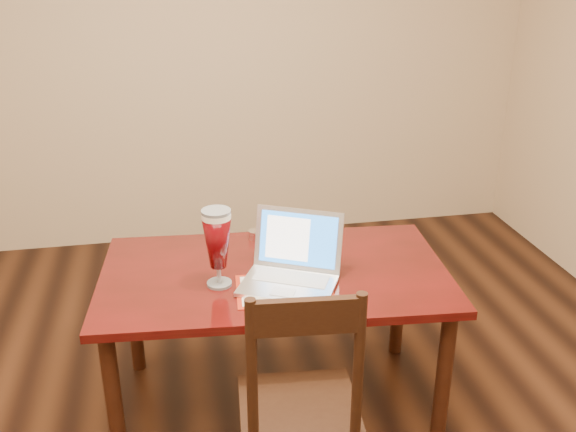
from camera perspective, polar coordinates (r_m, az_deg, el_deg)
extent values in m
cube|color=#CCAE88|center=(4.22, -8.87, 15.16)|extent=(4.50, 0.01, 2.70)
cube|color=#4F0B0A|center=(2.66, -1.20, -5.24)|extent=(1.48, 0.91, 0.04)
cylinder|color=black|center=(2.60, -15.20, -15.75)|extent=(0.06, 0.06, 0.63)
cylinder|color=black|center=(2.70, 13.64, -13.96)|extent=(0.06, 0.06, 0.63)
cylinder|color=black|center=(3.13, -13.57, -8.25)|extent=(0.06, 0.06, 0.63)
cylinder|color=black|center=(3.22, 9.83, -7.05)|extent=(0.06, 0.06, 0.63)
cube|color=#A8230F|center=(2.51, -0.32, -6.54)|extent=(0.39, 0.30, 0.00)
cube|color=silver|center=(2.51, -0.32, -6.50)|extent=(0.36, 0.26, 0.00)
cube|color=silver|center=(2.52, -0.01, -6.20)|extent=(0.43, 0.38, 0.02)
cube|color=silver|center=(2.56, 0.29, -5.50)|extent=(0.31, 0.23, 0.00)
cube|color=silver|center=(2.45, -0.45, -6.79)|extent=(0.11, 0.10, 0.00)
cube|color=silver|center=(2.59, 0.92, -2.08)|extent=(0.35, 0.23, 0.24)
cube|color=blue|center=(2.59, 0.89, -2.10)|extent=(0.31, 0.19, 0.20)
cube|color=white|center=(2.60, -0.04, -2.00)|extent=(0.18, 0.12, 0.17)
cylinder|color=silver|center=(2.56, -6.12, -5.98)|extent=(0.10, 0.10, 0.01)
cylinder|color=silver|center=(2.54, -6.16, -5.17)|extent=(0.02, 0.02, 0.07)
cylinder|color=white|center=(2.43, -6.40, 0.04)|extent=(0.11, 0.11, 0.02)
cylinder|color=silver|center=(2.43, -6.42, 0.40)|extent=(0.11, 0.11, 0.01)
cylinder|color=silver|center=(2.90, -2.35, -1.93)|extent=(0.06, 0.06, 0.04)
cylinder|color=silver|center=(2.93, -2.95, -1.67)|extent=(0.06, 0.06, 0.04)
cube|color=black|center=(2.32, 0.97, -16.89)|extent=(0.44, 0.42, 0.04)
cylinder|color=black|center=(2.57, -3.36, -18.64)|extent=(0.04, 0.04, 0.40)
cylinder|color=black|center=(2.60, 4.31, -18.11)|extent=(0.04, 0.04, 0.40)
cylinder|color=black|center=(2.02, -3.23, -13.86)|extent=(0.03, 0.03, 0.52)
cylinder|color=black|center=(2.05, 6.28, -13.22)|extent=(0.03, 0.03, 0.52)
cube|color=black|center=(1.92, 1.64, -8.91)|extent=(0.33, 0.06, 0.12)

